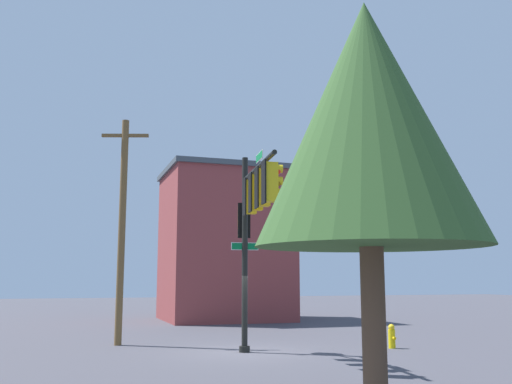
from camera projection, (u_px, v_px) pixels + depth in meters
ground_plane at (245, 352)px, 18.83m from camera, size 120.00×120.00×0.00m
signal_pole_assembly at (254, 209)px, 18.07m from camera, size 5.11×1.16×6.58m
utility_pole at (122, 226)px, 21.50m from camera, size 0.65×1.75×8.50m
fire_hydrant at (392, 336)px, 19.96m from camera, size 0.33×0.24×0.83m
tree_mid at (368, 122)px, 9.69m from camera, size 3.87×3.87×7.21m
brick_building at (224, 244)px, 34.54m from camera, size 7.01×7.36×9.04m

